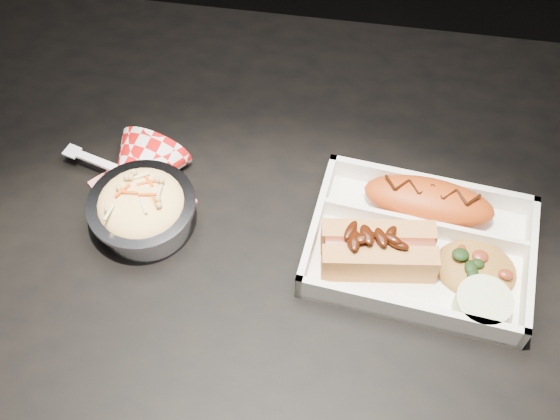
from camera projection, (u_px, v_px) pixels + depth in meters
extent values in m
cube|color=black|center=(287.00, 251.00, 0.83)|extent=(1.20, 0.80, 0.03)
cylinder|color=black|center=(37.00, 163.00, 1.39)|extent=(0.05, 0.05, 0.72)
cube|color=white|center=(418.00, 253.00, 0.81)|extent=(0.27, 0.21, 0.01)
cube|color=white|center=(430.00, 187.00, 0.85)|extent=(0.25, 0.03, 0.04)
cube|color=white|center=(408.00, 312.00, 0.75)|extent=(0.25, 0.03, 0.04)
cube|color=white|center=(317.00, 223.00, 0.82)|extent=(0.03, 0.18, 0.04)
cube|color=white|center=(528.00, 270.00, 0.78)|extent=(0.03, 0.18, 0.04)
cube|color=white|center=(423.00, 229.00, 0.81)|extent=(0.23, 0.03, 0.03)
ellipsoid|color=#B64412|center=(429.00, 201.00, 0.82)|extent=(0.16, 0.08, 0.04)
cube|color=#BE7E41|center=(379.00, 264.00, 0.77)|extent=(0.13, 0.04, 0.04)
cube|color=#BE7E41|center=(377.00, 238.00, 0.79)|extent=(0.13, 0.04, 0.04)
cylinder|color=maroon|center=(379.00, 247.00, 0.78)|extent=(0.12, 0.04, 0.03)
ellipsoid|color=#A97431|center=(478.00, 264.00, 0.78)|extent=(0.10, 0.08, 0.03)
cylinder|color=beige|center=(482.00, 305.00, 0.75)|extent=(0.06, 0.06, 0.03)
cylinder|color=silver|center=(144.00, 214.00, 0.82)|extent=(0.11, 0.11, 0.04)
cylinder|color=silver|center=(141.00, 204.00, 0.80)|extent=(0.13, 0.13, 0.01)
ellipsoid|color=#F4F3AC|center=(141.00, 204.00, 0.80)|extent=(0.10, 0.10, 0.04)
cube|color=red|center=(142.00, 192.00, 0.86)|extent=(0.14, 0.14, 0.00)
cone|color=red|center=(134.00, 177.00, 0.86)|extent=(0.13, 0.13, 0.10)
cube|color=white|center=(96.00, 161.00, 0.87)|extent=(0.06, 0.03, 0.00)
cube|color=white|center=(72.00, 151.00, 0.87)|extent=(0.02, 0.02, 0.00)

